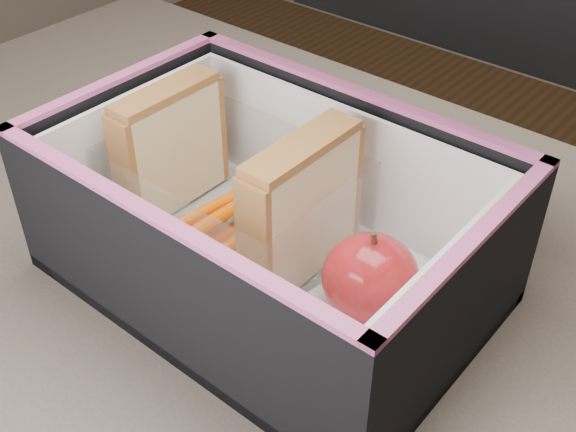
% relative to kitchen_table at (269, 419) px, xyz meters
% --- Properties ---
extents(kitchen_table, '(1.20, 0.80, 0.75)m').
position_rel_kitchen_table_xyz_m(kitchen_table, '(0.00, 0.00, 0.00)').
color(kitchen_table, '#61544B').
rests_on(kitchen_table, ground).
extents(lunch_bag, '(0.33, 0.34, 0.30)m').
position_rel_kitchen_table_xyz_m(lunch_bag, '(-0.04, 0.06, 0.16)').
color(lunch_bag, black).
rests_on(lunch_bag, kitchen_table).
extents(plastic_tub, '(0.19, 0.13, 0.08)m').
position_rel_kitchen_table_xyz_m(plastic_tub, '(-0.09, 0.06, 0.14)').
color(plastic_tub, white).
rests_on(plastic_tub, lunch_bag).
extents(sandwich_left, '(0.03, 0.10, 0.11)m').
position_rel_kitchen_table_xyz_m(sandwich_left, '(-0.16, 0.06, 0.16)').
color(sandwich_left, beige).
rests_on(sandwich_left, plastic_tub).
extents(sandwich_right, '(0.03, 0.10, 0.11)m').
position_rel_kitchen_table_xyz_m(sandwich_right, '(-0.02, 0.06, 0.16)').
color(sandwich_right, beige).
rests_on(sandwich_right, plastic_tub).
extents(carrot_sticks, '(0.04, 0.13, 0.03)m').
position_rel_kitchen_table_xyz_m(carrot_sticks, '(-0.09, 0.06, 0.13)').
color(carrot_sticks, '#D94B00').
rests_on(carrot_sticks, plastic_tub).
extents(paper_napkin, '(0.09, 0.09, 0.01)m').
position_rel_kitchen_table_xyz_m(paper_napkin, '(0.05, 0.06, 0.11)').
color(paper_napkin, white).
rests_on(paper_napkin, lunch_bag).
extents(red_apple, '(0.07, 0.07, 0.07)m').
position_rel_kitchen_table_xyz_m(red_apple, '(0.05, 0.05, 0.14)').
color(red_apple, maroon).
rests_on(red_apple, paper_napkin).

